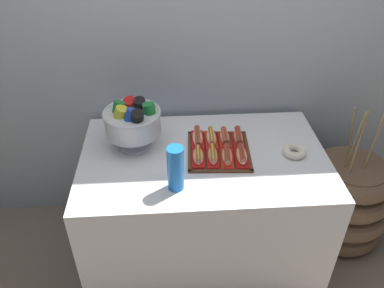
{
  "coord_description": "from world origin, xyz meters",
  "views": [
    {
      "loc": [
        -0.17,
        -1.63,
        1.99
      ],
      "look_at": [
        -0.06,
        0.01,
        0.82
      ],
      "focal_mm": 36.06,
      "sensor_mm": 36.0,
      "label": 1
    }
  ],
  "objects_px": {
    "donut": "(295,151)",
    "floor_vase": "(344,200)",
    "hot_dog_2": "(227,156)",
    "hot_dog_3": "(242,156)",
    "hot_dog_4": "(198,138)",
    "punch_bowl": "(133,121)",
    "cup_stack": "(176,168)",
    "serving_tray": "(219,151)",
    "hot_dog_5": "(211,138)",
    "hot_dog_7": "(238,137)",
    "hot_dog_0": "(198,156)",
    "buffet_table": "(203,203)",
    "hot_dog_1": "(213,156)",
    "hot_dog_6": "(225,138)"
  },
  "relations": [
    {
      "from": "buffet_table",
      "to": "floor_vase",
      "type": "bearing_deg",
      "value": 6.12
    },
    {
      "from": "hot_dog_4",
      "to": "donut",
      "type": "distance_m",
      "value": 0.53
    },
    {
      "from": "hot_dog_6",
      "to": "hot_dog_5",
      "type": "bearing_deg",
      "value": 176.5
    },
    {
      "from": "punch_bowl",
      "to": "floor_vase",
      "type": "bearing_deg",
      "value": -0.8
    },
    {
      "from": "hot_dog_7",
      "to": "cup_stack",
      "type": "distance_m",
      "value": 0.5
    },
    {
      "from": "hot_dog_5",
      "to": "donut",
      "type": "xyz_separation_m",
      "value": [
        0.43,
        -0.13,
        -0.01
      ]
    },
    {
      "from": "hot_dog_6",
      "to": "hot_dog_0",
      "type": "bearing_deg",
      "value": -135.77
    },
    {
      "from": "donut",
      "to": "floor_vase",
      "type": "bearing_deg",
      "value": 15.73
    },
    {
      "from": "floor_vase",
      "to": "serving_tray",
      "type": "relative_size",
      "value": 2.78
    },
    {
      "from": "hot_dog_3",
      "to": "punch_bowl",
      "type": "relative_size",
      "value": 0.55
    },
    {
      "from": "floor_vase",
      "to": "hot_dog_4",
      "type": "bearing_deg",
      "value": 179.05
    },
    {
      "from": "serving_tray",
      "to": "hot_dog_2",
      "type": "relative_size",
      "value": 2.22
    },
    {
      "from": "floor_vase",
      "to": "punch_bowl",
      "type": "bearing_deg",
      "value": 179.2
    },
    {
      "from": "punch_bowl",
      "to": "donut",
      "type": "relative_size",
      "value": 2.42
    },
    {
      "from": "hot_dog_4",
      "to": "cup_stack",
      "type": "height_order",
      "value": "cup_stack"
    },
    {
      "from": "hot_dog_4",
      "to": "cup_stack",
      "type": "relative_size",
      "value": 0.79
    },
    {
      "from": "buffet_table",
      "to": "hot_dog_5",
      "type": "relative_size",
      "value": 7.69
    },
    {
      "from": "hot_dog_3",
      "to": "hot_dog_7",
      "type": "xyz_separation_m",
      "value": [
        0.01,
        0.16,
        0.0
      ]
    },
    {
      "from": "hot_dog_7",
      "to": "hot_dog_4",
      "type": "bearing_deg",
      "value": 176.5
    },
    {
      "from": "hot_dog_2",
      "to": "hot_dog_3",
      "type": "xyz_separation_m",
      "value": [
        0.07,
        -0.0,
        0.0
      ]
    },
    {
      "from": "hot_dog_1",
      "to": "hot_dog_5",
      "type": "relative_size",
      "value": 0.95
    },
    {
      "from": "hot_dog_2",
      "to": "hot_dog_5",
      "type": "relative_size",
      "value": 1.0
    },
    {
      "from": "punch_bowl",
      "to": "cup_stack",
      "type": "xyz_separation_m",
      "value": [
        0.21,
        -0.36,
        -0.04
      ]
    },
    {
      "from": "buffet_table",
      "to": "hot_dog_5",
      "type": "xyz_separation_m",
      "value": [
        0.05,
        0.11,
        0.39
      ]
    },
    {
      "from": "hot_dog_1",
      "to": "donut",
      "type": "distance_m",
      "value": 0.44
    },
    {
      "from": "hot_dog_0",
      "to": "donut",
      "type": "xyz_separation_m",
      "value": [
        0.52,
        0.03,
        -0.01
      ]
    },
    {
      "from": "hot_dog_2",
      "to": "hot_dog_3",
      "type": "relative_size",
      "value": 1.02
    },
    {
      "from": "hot_dog_7",
      "to": "punch_bowl",
      "type": "relative_size",
      "value": 0.53
    },
    {
      "from": "serving_tray",
      "to": "hot_dog_5",
      "type": "relative_size",
      "value": 2.22
    },
    {
      "from": "floor_vase",
      "to": "punch_bowl",
      "type": "height_order",
      "value": "floor_vase"
    },
    {
      "from": "hot_dog_0",
      "to": "hot_dog_2",
      "type": "relative_size",
      "value": 0.93
    },
    {
      "from": "hot_dog_2",
      "to": "hot_dog_7",
      "type": "distance_m",
      "value": 0.18
    },
    {
      "from": "hot_dog_3",
      "to": "punch_bowl",
      "type": "bearing_deg",
      "value": 162.11
    },
    {
      "from": "hot_dog_1",
      "to": "hot_dog_2",
      "type": "bearing_deg",
      "value": -3.5
    },
    {
      "from": "hot_dog_5",
      "to": "hot_dog_2",
      "type": "bearing_deg",
      "value": -69.05
    },
    {
      "from": "hot_dog_7",
      "to": "donut",
      "type": "distance_m",
      "value": 0.31
    },
    {
      "from": "hot_dog_5",
      "to": "hot_dog_6",
      "type": "relative_size",
      "value": 1.12
    },
    {
      "from": "hot_dog_1",
      "to": "cup_stack",
      "type": "xyz_separation_m",
      "value": [
        -0.2,
        -0.19,
        0.08
      ]
    },
    {
      "from": "hot_dog_2",
      "to": "hot_dog_4",
      "type": "height_order",
      "value": "hot_dog_4"
    },
    {
      "from": "buffet_table",
      "to": "hot_dog_5",
      "type": "bearing_deg",
      "value": 65.76
    },
    {
      "from": "floor_vase",
      "to": "serving_tray",
      "type": "bearing_deg",
      "value": -174.96
    },
    {
      "from": "serving_tray",
      "to": "punch_bowl",
      "type": "bearing_deg",
      "value": 168.57
    },
    {
      "from": "serving_tray",
      "to": "donut",
      "type": "height_order",
      "value": "donut"
    },
    {
      "from": "hot_dog_7",
      "to": "hot_dog_0",
      "type": "bearing_deg",
      "value": -147.24
    },
    {
      "from": "hot_dog_0",
      "to": "hot_dog_2",
      "type": "height_order",
      "value": "same"
    },
    {
      "from": "hot_dog_2",
      "to": "hot_dog_6",
      "type": "distance_m",
      "value": 0.17
    },
    {
      "from": "buffet_table",
      "to": "floor_vase",
      "type": "xyz_separation_m",
      "value": [
        0.92,
        0.1,
        -0.12
      ]
    },
    {
      "from": "serving_tray",
      "to": "hot_dog_2",
      "type": "distance_m",
      "value": 0.1
    },
    {
      "from": "hot_dog_0",
      "to": "donut",
      "type": "distance_m",
      "value": 0.52
    },
    {
      "from": "donut",
      "to": "hot_dog_4",
      "type": "bearing_deg",
      "value": 164.8
    }
  ]
}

